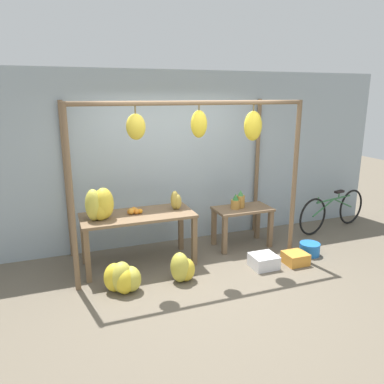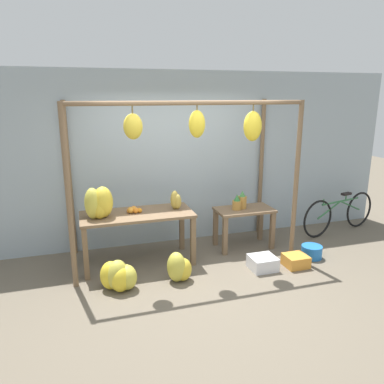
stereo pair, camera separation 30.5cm
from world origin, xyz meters
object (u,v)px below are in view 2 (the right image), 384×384
Objects in this scene: parked_bicycle at (339,213)px; fruit_crate_white at (263,263)px; papaya_pile at (176,201)px; banana_pile_ground_left at (119,276)px; pineapple_cluster at (240,202)px; orange_pile at (134,210)px; fruit_crate_purple at (296,261)px; banana_pile_on_table at (98,204)px; banana_pile_ground_right at (179,268)px; blue_bucket at (312,252)px.

fruit_crate_white is at bearing -154.67° from parked_bicycle.
parked_bicycle is at bearing 3.50° from papaya_pile.
banana_pile_ground_left reaches higher than fruit_crate_white.
papaya_pile is (-1.07, -0.08, 0.14)m from pineapple_cluster.
pineapple_cluster is (1.70, 0.08, -0.05)m from orange_pile.
orange_pile is 0.67× the size of fruit_crate_purple.
banana_pile_on_table reaches higher than orange_pile.
banana_pile_ground_left is 2.53m from fruit_crate_purple.
pineapple_cluster is 0.68× the size of banana_pile_ground_right.
orange_pile is 0.60× the size of fruit_crate_white.
blue_bucket is (2.60, -0.64, -0.72)m from orange_pile.
banana_pile_ground_right is (-1.24, -0.84, -0.58)m from pineapple_cluster.
papaya_pile reaches higher than pineapple_cluster.
banana_pile_ground_left is 2.03m from fruit_crate_white.
papaya_pile is 0.87× the size of fruit_crate_purple.
fruit_crate_white reaches higher than fruit_crate_purple.
fruit_crate_purple is (-0.40, -0.19, -0.01)m from blue_bucket.
orange_pile reaches higher than banana_pile_ground_left.
parked_bicycle is (1.12, 0.83, 0.26)m from blue_bucket.
banana_pile_ground_left is at bearing 179.50° from banana_pile_ground_right.
orange_pile is 0.52× the size of banana_pile_ground_right.
banana_pile_ground_right is 0.24× the size of parked_bicycle.
fruit_crate_white is at bearing -35.56° from papaya_pile.
blue_bucket is (2.92, 0.11, -0.08)m from banana_pile_ground_left.
parked_bicycle reaches higher than blue_bucket.
banana_pile_ground_right is 3.39m from parked_bicycle.
banana_pile_ground_right is 1.50× the size of papaya_pile.
fruit_crate_white is at bearing -171.76° from blue_bucket.
parked_bicycle is at bearing 33.79° from fruit_crate_purple.
fruit_crate_white is at bearing -90.11° from pineapple_cluster.
banana_pile_on_table is 1.12m from papaya_pile.
fruit_crate_white is (2.19, -0.69, -0.87)m from banana_pile_on_table.
papaya_pile is (1.12, 0.08, -0.06)m from banana_pile_on_table.
orange_pile is at bearing 166.14° from blue_bucket.
blue_bucket is at bearing -17.89° from papaya_pile.
pineapple_cluster reaches higher than parked_bicycle.
banana_pile_on_table is 2.21m from pineapple_cluster.
fruit_crate_white is at bearing -0.66° from banana_pile_ground_left.
orange_pile is at bearing 9.83° from banana_pile_on_table.
fruit_crate_purple is at bearing -6.70° from fruit_crate_white.
fruit_crate_white is 0.51m from fruit_crate_purple.
banana_pile_on_table reaches higher than fruit_crate_purple.
fruit_crate_purple is at bearing -1.87° from banana_pile_ground_left.
fruit_crate_purple is (1.58, -0.83, -0.82)m from papaya_pile.
blue_bucket is at bearing -13.86° from orange_pile.
orange_pile is 0.45× the size of banana_pile_ground_left.
pineapple_cluster is at bearing 22.25° from banana_pile_ground_left.
pineapple_cluster is at bearing 4.52° from papaya_pile.
fruit_crate_white is 1.16× the size of blue_bucket.
banana_pile_on_table is 0.52m from orange_pile.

